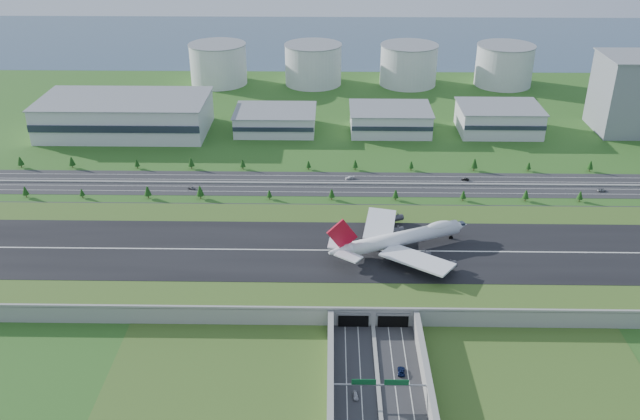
{
  "coord_description": "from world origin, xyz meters",
  "views": [
    {
      "loc": [
        -18.78,
        -286.54,
        177.31
      ],
      "look_at": [
        -24.24,
        35.0,
        12.46
      ],
      "focal_mm": 38.0,
      "sensor_mm": 36.0,
      "label": 1
    }
  ],
  "objects_px": {
    "car_2": "(401,371)",
    "fuel_tank_a": "(218,64)",
    "car_0": "(356,395)",
    "car_5": "(465,179)",
    "car_4": "(191,188)",
    "boeing_747": "(401,238)",
    "car_7": "(350,178)",
    "office_tower": "(631,94)",
    "car_6": "(601,190)"
  },
  "relations": [
    {
      "from": "car_0",
      "to": "car_7",
      "type": "xyz_separation_m",
      "value": [
        2.11,
        196.15,
        0.02
      ]
    },
    {
      "from": "boeing_747",
      "to": "car_5",
      "type": "bearing_deg",
      "value": 39.73
    },
    {
      "from": "fuel_tank_a",
      "to": "car_6",
      "type": "xyz_separation_m",
      "value": [
        265.86,
        -222.89,
        -16.64
      ]
    },
    {
      "from": "car_0",
      "to": "car_5",
      "type": "xyz_separation_m",
      "value": [
        74.74,
        194.96,
        -0.04
      ]
    },
    {
      "from": "car_0",
      "to": "car_4",
      "type": "distance_m",
      "value": 202.91
    },
    {
      "from": "office_tower",
      "to": "car_2",
      "type": "distance_m",
      "value": 335.56
    },
    {
      "from": "car_2",
      "to": "car_6",
      "type": "xyz_separation_m",
      "value": [
        136.38,
        167.06,
        -0.08
      ]
    },
    {
      "from": "fuel_tank_a",
      "to": "boeing_747",
      "type": "height_order",
      "value": "fuel_tank_a"
    },
    {
      "from": "office_tower",
      "to": "car_2",
      "type": "height_order",
      "value": "office_tower"
    },
    {
      "from": "car_5",
      "to": "car_2",
      "type": "bearing_deg",
      "value": -1.77
    },
    {
      "from": "fuel_tank_a",
      "to": "car_2",
      "type": "bearing_deg",
      "value": -71.63
    },
    {
      "from": "fuel_tank_a",
      "to": "car_5",
      "type": "bearing_deg",
      "value": -48.31
    },
    {
      "from": "fuel_tank_a",
      "to": "car_4",
      "type": "distance_m",
      "value": 225.54
    },
    {
      "from": "car_0",
      "to": "car_2",
      "type": "relative_size",
      "value": 0.81
    },
    {
      "from": "car_0",
      "to": "car_6",
      "type": "bearing_deg",
      "value": 44.92
    },
    {
      "from": "car_7",
      "to": "car_2",
      "type": "bearing_deg",
      "value": -14.11
    },
    {
      "from": "car_2",
      "to": "fuel_tank_a",
      "type": "bearing_deg",
      "value": -67.98
    },
    {
      "from": "car_0",
      "to": "car_4",
      "type": "bearing_deg",
      "value": 113.34
    },
    {
      "from": "boeing_747",
      "to": "car_4",
      "type": "distance_m",
      "value": 147.07
    },
    {
      "from": "car_4",
      "to": "fuel_tank_a",
      "type": "bearing_deg",
      "value": 24.95
    },
    {
      "from": "boeing_747",
      "to": "car_7",
      "type": "distance_m",
      "value": 104.94
    },
    {
      "from": "boeing_747",
      "to": "car_5",
      "type": "xyz_separation_m",
      "value": [
        50.25,
        100.39,
        -13.86
      ]
    },
    {
      "from": "office_tower",
      "to": "car_0",
      "type": "relative_size",
      "value": 11.38
    },
    {
      "from": "car_6",
      "to": "car_7",
      "type": "distance_m",
      "value": 153.31
    },
    {
      "from": "car_2",
      "to": "car_5",
      "type": "relative_size",
      "value": 1.25
    },
    {
      "from": "fuel_tank_a",
      "to": "car_5",
      "type": "relative_size",
      "value": 10.47
    },
    {
      "from": "car_4",
      "to": "car_5",
      "type": "xyz_separation_m",
      "value": [
        169.62,
        15.6,
        -0.03
      ]
    },
    {
      "from": "office_tower",
      "to": "car_5",
      "type": "bearing_deg",
      "value": -145.04
    },
    {
      "from": "fuel_tank_a",
      "to": "car_2",
      "type": "xyz_separation_m",
      "value": [
        129.48,
        -389.95,
        -16.55
      ]
    },
    {
      "from": "office_tower",
      "to": "boeing_747",
      "type": "xyz_separation_m",
      "value": [
        -184.31,
        -194.13,
        -12.73
      ]
    },
    {
      "from": "office_tower",
      "to": "car_2",
      "type": "xyz_separation_m",
      "value": [
        -190.52,
        -274.95,
        -26.55
      ]
    },
    {
      "from": "office_tower",
      "to": "fuel_tank_a",
      "type": "relative_size",
      "value": 1.1
    },
    {
      "from": "boeing_747",
      "to": "car_5",
      "type": "distance_m",
      "value": 113.12
    },
    {
      "from": "boeing_747",
      "to": "car_4",
      "type": "bearing_deg",
      "value": 120.93
    },
    {
      "from": "fuel_tank_a",
      "to": "car_4",
      "type": "relative_size",
      "value": 10.47
    },
    {
      "from": "office_tower",
      "to": "car_4",
      "type": "xyz_separation_m",
      "value": [
        -303.67,
        -109.33,
        -26.57
      ]
    },
    {
      "from": "fuel_tank_a",
      "to": "car_4",
      "type": "height_order",
      "value": "fuel_tank_a"
    },
    {
      "from": "car_0",
      "to": "car_7",
      "type": "relative_size",
      "value": 0.83
    },
    {
      "from": "office_tower",
      "to": "car_4",
      "type": "height_order",
      "value": "office_tower"
    },
    {
      "from": "car_2",
      "to": "car_6",
      "type": "bearing_deg",
      "value": -125.58
    },
    {
      "from": "car_0",
      "to": "car_7",
      "type": "height_order",
      "value": "car_7"
    },
    {
      "from": "fuel_tank_a",
      "to": "car_2",
      "type": "distance_m",
      "value": 411.21
    },
    {
      "from": "boeing_747",
      "to": "car_0",
      "type": "xyz_separation_m",
      "value": [
        -24.49,
        -94.56,
        -13.82
      ]
    },
    {
      "from": "office_tower",
      "to": "fuel_tank_a",
      "type": "bearing_deg",
      "value": 160.23
    },
    {
      "from": "boeing_747",
      "to": "car_6",
      "type": "height_order",
      "value": "boeing_747"
    },
    {
      "from": "fuel_tank_a",
      "to": "car_0",
      "type": "height_order",
      "value": "fuel_tank_a"
    },
    {
      "from": "boeing_747",
      "to": "car_0",
      "type": "distance_m",
      "value": 98.65
    },
    {
      "from": "office_tower",
      "to": "car_5",
      "type": "distance_m",
      "value": 165.73
    },
    {
      "from": "office_tower",
      "to": "car_5",
      "type": "xyz_separation_m",
      "value": [
        -134.06,
        -93.74,
        -26.59
      ]
    },
    {
      "from": "car_6",
      "to": "car_7",
      "type": "xyz_separation_m",
      "value": [
        -152.54,
        15.35,
        0.1
      ]
    }
  ]
}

